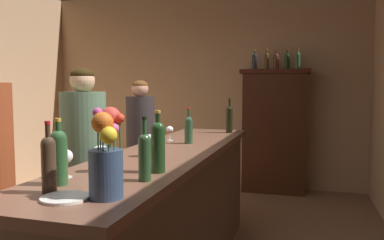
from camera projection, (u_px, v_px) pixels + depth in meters
wall_back at (201, 88)px, 5.98m from camera, size 5.01×0.12×2.96m
bar_counter at (168, 220)px, 2.80m from camera, size 0.67×2.99×1.03m
display_cabinet at (274, 129)px, 5.42m from camera, size 0.95×0.40×1.74m
wine_bottle_rose at (229, 118)px, 3.86m from camera, size 0.07×0.07×0.35m
wine_bottle_pinot at (158, 144)px, 2.03m from camera, size 0.08×0.08×0.33m
wine_bottle_syrah at (59, 155)px, 1.78m from camera, size 0.08×0.08×0.31m
wine_bottle_riesling at (145, 154)px, 1.85m from camera, size 0.06×0.06×0.32m
wine_bottle_chardonnay at (49, 162)px, 1.63m from camera, size 0.06×0.06×0.31m
wine_bottle_merlot at (189, 128)px, 3.11m from camera, size 0.07×0.07×0.29m
wine_glass_front at (101, 152)px, 2.06m from camera, size 0.08×0.08×0.15m
wine_glass_mid at (170, 130)px, 3.29m from camera, size 0.06×0.06×0.13m
wine_glass_rear at (65, 157)px, 1.93m from camera, size 0.08×0.08×0.14m
wine_glass_spare at (150, 139)px, 2.51m from camera, size 0.08×0.08×0.15m
flower_arrangement at (106, 157)px, 1.56m from camera, size 0.14×0.17×0.37m
cheese_plate at (65, 198)px, 1.55m from camera, size 0.20×0.20×0.01m
display_bottle_left at (255, 61)px, 5.43m from camera, size 0.07×0.07×0.28m
display_bottle_midleft at (267, 60)px, 5.38m from camera, size 0.06×0.06×0.29m
display_bottle_center at (276, 61)px, 5.34m from camera, size 0.08×0.08×0.27m
display_bottle_midright at (287, 60)px, 5.30m from camera, size 0.07×0.07×0.27m
display_bottle_right at (298, 60)px, 5.26m from camera, size 0.08×0.08×0.29m
patron_in_navy at (84, 162)px, 3.04m from camera, size 0.36×0.36×1.64m
patron_in_grey at (141, 143)px, 4.25m from camera, size 0.31×0.31×1.57m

